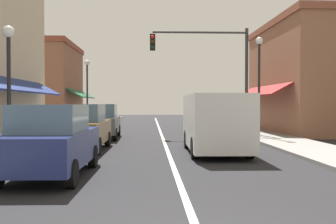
% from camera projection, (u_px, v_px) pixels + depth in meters
% --- Properties ---
extents(ground_plane, '(80.00, 80.00, 0.00)m').
position_uv_depth(ground_plane, '(162.00, 135.00, 22.11)').
color(ground_plane, black).
extents(sidewalk_left, '(2.60, 56.00, 0.12)m').
position_uv_depth(sidewalk_left, '(64.00, 134.00, 21.85)').
color(sidewalk_left, gray).
rests_on(sidewalk_left, ground).
extents(sidewalk_right, '(2.60, 56.00, 0.12)m').
position_uv_depth(sidewalk_right, '(257.00, 134.00, 22.37)').
color(sidewalk_right, gray).
rests_on(sidewalk_right, ground).
extents(lane_center_stripe, '(0.14, 52.00, 0.01)m').
position_uv_depth(lane_center_stripe, '(162.00, 135.00, 22.11)').
color(lane_center_stripe, silver).
rests_on(lane_center_stripe, ground).
extents(storefront_right_block, '(5.52, 10.20, 6.89)m').
position_uv_depth(storefront_right_block, '(302.00, 77.00, 24.45)').
color(storefront_right_block, '#8E5B42').
rests_on(storefront_right_block, ground).
extents(storefront_far_left, '(6.18, 8.20, 6.61)m').
position_uv_depth(storefront_far_left, '(44.00, 85.00, 31.60)').
color(storefront_far_left, brown).
rests_on(storefront_far_left, ground).
extents(parked_car_nearest_left, '(1.85, 4.13, 1.77)m').
position_uv_depth(parked_car_nearest_left, '(51.00, 141.00, 9.54)').
color(parked_car_nearest_left, navy).
rests_on(parked_car_nearest_left, ground).
extents(parked_car_second_left, '(1.85, 4.13, 1.77)m').
position_uv_depth(parked_car_second_left, '(82.00, 128.00, 14.89)').
color(parked_car_second_left, brown).
rests_on(parked_car_second_left, ground).
extents(parked_car_third_left, '(1.84, 4.13, 1.77)m').
position_uv_depth(parked_car_third_left, '(101.00, 121.00, 19.93)').
color(parked_car_third_left, '#4C5156').
rests_on(parked_car_third_left, ground).
extents(van_in_lane, '(2.07, 5.21, 2.12)m').
position_uv_depth(van_in_lane, '(215.00, 121.00, 14.16)').
color(van_in_lane, silver).
rests_on(van_in_lane, ground).
extents(traffic_signal_mast_arm, '(5.55, 0.50, 6.04)m').
position_uv_depth(traffic_signal_mast_arm, '(214.00, 62.00, 21.85)').
color(traffic_signal_mast_arm, '#333333').
rests_on(traffic_signal_mast_arm, ground).
extents(street_lamp_left_near, '(0.36, 0.36, 4.17)m').
position_uv_depth(street_lamp_left_near, '(9.00, 69.00, 11.90)').
color(street_lamp_left_near, black).
rests_on(street_lamp_left_near, ground).
extents(street_lamp_right_mid, '(0.36, 0.36, 5.15)m').
position_uv_depth(street_lamp_right_mid, '(259.00, 71.00, 19.70)').
color(street_lamp_right_mid, black).
rests_on(street_lamp_right_mid, ground).
extents(street_lamp_left_far, '(0.36, 0.36, 4.86)m').
position_uv_depth(street_lamp_left_far, '(87.00, 83.00, 27.43)').
color(street_lamp_left_far, black).
rests_on(street_lamp_left_far, ground).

